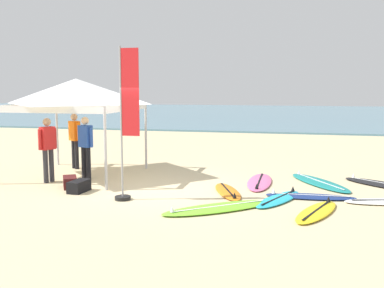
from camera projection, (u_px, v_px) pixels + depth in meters
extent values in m
plane|color=beige|center=(156.00, 190.00, 11.02)|extent=(80.00, 80.00, 0.00)
cube|color=#568499|center=(259.00, 114.00, 42.15)|extent=(80.00, 36.00, 0.10)
cylinder|color=#B7B7BC|center=(105.00, 149.00, 10.85)|extent=(0.07, 0.07, 2.05)
cylinder|color=#B7B7BC|center=(57.00, 133.00, 14.44)|extent=(0.07, 0.07, 2.05)
cylinder|color=#B7B7BC|center=(146.00, 136.00, 13.77)|extent=(0.07, 0.07, 2.05)
cube|color=white|center=(48.00, 110.00, 11.07)|extent=(3.02, 0.03, 0.18)
cube|color=white|center=(100.00, 105.00, 13.99)|extent=(3.02, 0.03, 0.18)
cube|color=white|center=(29.00, 106.00, 12.86)|extent=(0.03, 3.02, 0.18)
cube|color=white|center=(127.00, 108.00, 12.19)|extent=(0.03, 3.02, 0.18)
pyramid|color=white|center=(76.00, 91.00, 12.47)|extent=(3.14, 3.14, 0.70)
ellipsoid|color=yellow|center=(317.00, 212.00, 8.93)|extent=(1.17, 2.02, 0.07)
cube|color=black|center=(317.00, 210.00, 8.93)|extent=(0.62, 1.57, 0.01)
cone|color=black|center=(329.00, 199.00, 9.59)|extent=(0.09, 0.09, 0.12)
ellipsoid|color=#23B2CC|center=(278.00, 199.00, 9.95)|extent=(1.23, 1.94, 0.07)
cube|color=black|center=(278.00, 197.00, 9.95)|extent=(0.69, 1.49, 0.01)
cone|color=black|center=(293.00, 189.00, 10.56)|extent=(0.09, 0.09, 0.12)
ellipsoid|color=pink|center=(260.00, 182.00, 11.76)|extent=(0.62, 2.28, 0.07)
cube|color=black|center=(260.00, 180.00, 11.76)|extent=(0.05, 1.94, 0.01)
cone|color=black|center=(257.00, 186.00, 10.84)|extent=(0.09, 0.09, 0.12)
cone|color=white|center=(353.00, 176.00, 12.11)|extent=(0.09, 0.09, 0.12)
ellipsoid|color=#7AD12D|center=(219.00, 208.00, 9.24)|extent=(2.43, 2.12, 0.07)
cube|color=white|center=(219.00, 206.00, 9.23)|extent=(1.73, 1.38, 0.01)
cone|color=white|center=(172.00, 209.00, 8.78)|extent=(0.09, 0.09, 0.12)
ellipsoid|color=navy|center=(310.00, 196.00, 10.19)|extent=(2.05, 0.62, 0.07)
cube|color=white|center=(311.00, 195.00, 10.18)|extent=(1.72, 0.10, 0.01)
cone|color=white|center=(274.00, 191.00, 10.33)|extent=(0.09, 0.09, 0.12)
ellipsoid|color=orange|center=(228.00, 191.00, 10.68)|extent=(1.09, 1.87, 0.07)
cube|color=black|center=(228.00, 190.00, 10.68)|extent=(0.58, 1.46, 0.01)
cone|color=black|center=(235.00, 195.00, 9.94)|extent=(0.09, 0.09, 0.12)
ellipsoid|color=#19847F|center=(319.00, 183.00, 11.68)|extent=(1.83, 2.49, 0.07)
cube|color=white|center=(319.00, 181.00, 11.67)|extent=(1.10, 1.85, 0.01)
cone|color=white|center=(299.00, 172.00, 12.63)|extent=(0.09, 0.09, 0.12)
cylinder|color=black|center=(74.00, 154.00, 13.90)|extent=(0.13, 0.13, 0.88)
cylinder|color=black|center=(77.00, 155.00, 13.76)|extent=(0.13, 0.13, 0.88)
cube|color=orange|center=(74.00, 131.00, 13.74)|extent=(0.42, 0.39, 0.60)
sphere|color=tan|center=(74.00, 117.00, 13.68)|extent=(0.21, 0.21, 0.21)
cylinder|color=orange|center=(71.00, 131.00, 13.91)|extent=(0.09, 0.09, 0.54)
cylinder|color=orange|center=(78.00, 132.00, 13.57)|extent=(0.09, 0.09, 0.54)
cylinder|color=#2D2D33|center=(46.00, 166.00, 11.78)|extent=(0.13, 0.13, 0.88)
cylinder|color=#2D2D33|center=(51.00, 165.00, 11.92)|extent=(0.13, 0.13, 0.88)
cube|color=red|center=(47.00, 138.00, 11.76)|extent=(0.35, 0.42, 0.60)
sphere|color=tan|center=(47.00, 122.00, 11.70)|extent=(0.21, 0.21, 0.21)
cylinder|color=red|center=(40.00, 140.00, 11.58)|extent=(0.09, 0.09, 0.54)
cylinder|color=red|center=(55.00, 138.00, 11.94)|extent=(0.09, 0.09, 0.54)
cylinder|color=black|center=(88.00, 163.00, 12.26)|extent=(0.13, 0.13, 0.88)
cylinder|color=black|center=(84.00, 163.00, 12.36)|extent=(0.13, 0.13, 0.88)
cube|color=#2851B2|center=(85.00, 136.00, 12.22)|extent=(0.41, 0.33, 0.60)
sphere|color=beige|center=(85.00, 121.00, 12.16)|extent=(0.21, 0.21, 0.21)
cylinder|color=#2851B2|center=(91.00, 137.00, 12.09)|extent=(0.09, 0.09, 0.54)
cylinder|color=#2851B2|center=(80.00, 136.00, 12.35)|extent=(0.09, 0.09, 0.54)
cylinder|color=#99999E|center=(121.00, 124.00, 9.82)|extent=(0.04, 0.04, 3.40)
cube|color=red|center=(130.00, 92.00, 9.69)|extent=(0.40, 0.02, 1.90)
cylinder|color=black|center=(123.00, 198.00, 10.03)|extent=(0.36, 0.36, 0.08)
cube|color=#4C1919|center=(70.00, 182.00, 11.23)|extent=(0.58, 0.68, 0.28)
cube|color=black|center=(79.00, 186.00, 10.76)|extent=(0.38, 0.63, 0.28)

